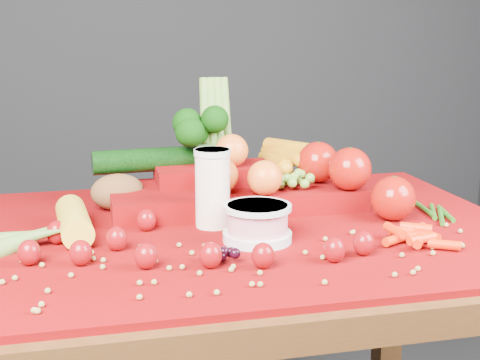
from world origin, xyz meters
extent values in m
cube|color=#321E0B|center=(0.00, 0.00, 0.72)|extent=(1.10, 0.80, 0.05)
cube|color=#321E0B|center=(0.48, 0.33, 0.35)|extent=(0.06, 0.06, 0.70)
cube|color=#6E0304|center=(0.00, 0.00, 0.76)|extent=(1.05, 0.75, 0.01)
cylinder|color=silver|center=(-0.05, 0.02, 0.84)|extent=(0.07, 0.07, 0.15)
cylinder|color=silver|center=(-0.05, 0.02, 0.91)|extent=(0.07, 0.07, 0.01)
cylinder|color=silver|center=(0.01, -0.09, 0.77)|extent=(0.12, 0.12, 0.02)
cylinder|color=#CD8794|center=(0.01, -0.09, 0.80)|extent=(0.11, 0.11, 0.05)
cylinder|color=silver|center=(0.01, -0.09, 0.82)|extent=(0.12, 0.12, 0.01)
ellipsoid|color=maroon|center=(-0.24, -0.08, 0.78)|extent=(0.04, 0.04, 0.04)
cone|color=#0B420F|center=(-0.24, -0.08, 0.80)|extent=(0.03, 0.03, 0.01)
ellipsoid|color=maroon|center=(-0.30, -0.14, 0.78)|extent=(0.04, 0.04, 0.04)
cone|color=#0B420F|center=(-0.30, -0.14, 0.80)|extent=(0.03, 0.03, 0.01)
ellipsoid|color=maroon|center=(-0.20, -0.18, 0.78)|extent=(0.04, 0.04, 0.04)
cone|color=#0B420F|center=(-0.20, -0.18, 0.80)|extent=(0.03, 0.03, 0.01)
ellipsoid|color=maroon|center=(-0.10, -0.20, 0.78)|extent=(0.04, 0.04, 0.04)
cone|color=#0B420F|center=(-0.10, -0.20, 0.80)|extent=(0.03, 0.03, 0.01)
ellipsoid|color=maroon|center=(-0.02, -0.22, 0.78)|extent=(0.04, 0.04, 0.04)
cone|color=#0B420F|center=(-0.02, -0.22, 0.80)|extent=(0.03, 0.03, 0.01)
ellipsoid|color=maroon|center=(0.10, -0.22, 0.78)|extent=(0.04, 0.04, 0.04)
cone|color=#0B420F|center=(0.10, -0.22, 0.80)|extent=(0.03, 0.03, 0.01)
ellipsoid|color=maroon|center=(-0.18, 0.02, 0.78)|extent=(0.04, 0.04, 0.04)
cone|color=#0B420F|center=(-0.18, 0.02, 0.80)|extent=(0.03, 0.03, 0.01)
ellipsoid|color=maroon|center=(-0.34, -0.02, 0.78)|extent=(0.04, 0.04, 0.04)
cone|color=#0B420F|center=(-0.34, -0.02, 0.80)|extent=(0.03, 0.03, 0.01)
ellipsoid|color=maroon|center=(0.16, -0.20, 0.78)|extent=(0.04, 0.04, 0.04)
cone|color=#0B420F|center=(0.16, -0.20, 0.80)|extent=(0.03, 0.03, 0.01)
ellipsoid|color=maroon|center=(-0.38, -0.12, 0.78)|extent=(0.04, 0.04, 0.04)
cone|color=#0B420F|center=(-0.38, -0.12, 0.80)|extent=(0.03, 0.03, 0.01)
cylinder|color=gold|center=(-0.31, 0.02, 0.79)|extent=(0.07, 0.18, 0.06)
ellipsoid|color=brown|center=(-0.22, 0.18, 0.80)|extent=(0.11, 0.08, 0.08)
cube|color=#6E0304|center=(0.02, 0.15, 0.78)|extent=(0.52, 0.22, 0.04)
cube|color=#6E0304|center=(0.00, 0.20, 0.82)|extent=(0.28, 0.12, 0.03)
sphere|color=#9A0F00|center=(0.24, 0.06, 0.85)|extent=(0.09, 0.09, 0.09)
sphere|color=#9A0F00|center=(0.30, -0.02, 0.81)|extent=(0.09, 0.09, 0.09)
sphere|color=#9A0F00|center=(0.20, 0.14, 0.85)|extent=(0.09, 0.09, 0.09)
sphere|color=#E34823|center=(-0.02, 0.10, 0.84)|extent=(0.07, 0.07, 0.07)
sphere|color=#E34823|center=(0.06, 0.06, 0.84)|extent=(0.07, 0.07, 0.07)
sphere|color=#E34823|center=(0.02, 0.18, 0.88)|extent=(0.07, 0.07, 0.07)
cylinder|color=#C49010|center=(0.11, 0.22, 0.82)|extent=(0.06, 0.15, 0.04)
cylinder|color=#C49010|center=(0.13, 0.22, 0.84)|extent=(0.04, 0.15, 0.04)
cylinder|color=#C49010|center=(0.15, 0.22, 0.85)|extent=(0.07, 0.15, 0.04)
cylinder|color=#C49010|center=(0.16, 0.22, 0.87)|extent=(0.10, 0.15, 0.04)
cylinder|color=#3F662D|center=(-0.03, 0.20, 0.86)|extent=(0.04, 0.04, 0.04)
cylinder|color=olive|center=(-0.03, 0.24, 0.92)|extent=(0.03, 0.06, 0.22)
cylinder|color=olive|center=(-0.01, 0.24, 0.92)|extent=(0.02, 0.06, 0.22)
cylinder|color=olive|center=(0.01, 0.24, 0.92)|extent=(0.02, 0.06, 0.22)
cylinder|color=olive|center=(0.02, 0.24, 0.92)|extent=(0.03, 0.06, 0.22)
cylinder|color=black|center=(-0.14, 0.24, 0.85)|extent=(0.27, 0.07, 0.05)
camera|label=1|loc=(-0.29, -1.18, 1.14)|focal=50.00mm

